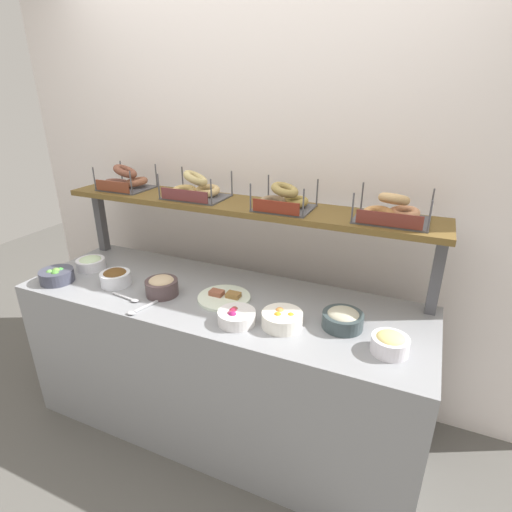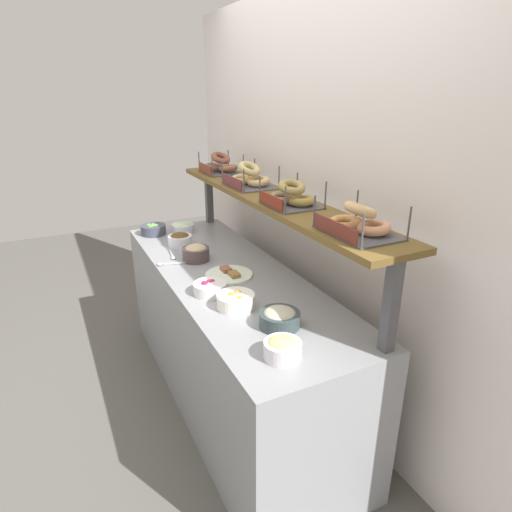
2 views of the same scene
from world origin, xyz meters
TOP-DOWN VIEW (x-y plane):
  - ground_plane at (0.00, 0.00)m, footprint 8.00×8.00m
  - back_wall at (0.00, 0.55)m, footprint 3.33×0.06m
  - deli_counter at (0.00, 0.00)m, footprint 2.13×0.70m
  - shelf_riser_left at (-1.01, 0.27)m, footprint 0.05×0.05m
  - shelf_riser_right at (1.01, 0.27)m, footprint 0.05×0.05m
  - upper_shelf at (0.00, 0.27)m, footprint 2.09×0.32m
  - bowl_hummus at (-0.28, -0.10)m, footprint 0.17×0.17m
  - bowl_fruit_salad at (0.40, -0.13)m, footprint 0.19×0.19m
  - bowl_chocolate_spread at (-0.57, -0.11)m, footprint 0.16×0.16m
  - bowl_tuna_salad at (0.65, -0.03)m, footprint 0.18×0.18m
  - bowl_scallion_spread at (-0.86, 0.00)m, footprint 0.16×0.16m
  - bowl_beet_salad at (0.20, -0.19)m, footprint 0.17×0.17m
  - bowl_veggie_mix at (-0.90, -0.21)m, footprint 0.18×0.18m
  - bowl_egg_salad at (0.87, -0.13)m, footprint 0.15×0.15m
  - serving_plate_white at (0.04, -0.01)m, footprint 0.27×0.27m
  - serving_spoon_near_plate at (-0.39, -0.21)m, footprint 0.18×0.04m
  - serving_spoon_by_edge at (-0.28, -0.29)m, footprint 0.07×0.17m
  - bagel_basket_cinnamon_raisin at (-0.76, 0.28)m, footprint 0.28×0.25m
  - bagel_basket_plain at (-0.27, 0.27)m, footprint 0.34×0.24m
  - bagel_basket_everything at (0.26, 0.25)m, footprint 0.29×0.25m
  - bagel_basket_sesame at (0.77, 0.27)m, footprint 0.33×0.26m

SIDE VIEW (x-z plane):
  - ground_plane at x=0.00m, z-range 0.00..0.00m
  - deli_counter at x=0.00m, z-range 0.00..0.85m
  - serving_spoon_near_plate at x=-0.39m, z-range 0.85..0.86m
  - serving_spoon_by_edge at x=-0.28m, z-range 0.85..0.86m
  - serving_plate_white at x=0.04m, z-range 0.84..0.88m
  - bowl_beet_salad at x=0.20m, z-range 0.85..0.92m
  - bowl_fruit_salad at x=0.40m, z-range 0.85..0.93m
  - bowl_scallion_spread at x=-0.86m, z-range 0.85..0.92m
  - bowl_veggie_mix at x=-0.90m, z-range 0.85..0.93m
  - bowl_tuna_salad at x=0.65m, z-range 0.85..0.94m
  - bowl_egg_salad at x=0.87m, z-range 0.85..0.94m
  - bowl_chocolate_spread at x=-0.57m, z-range 0.85..0.94m
  - bowl_hummus at x=-0.28m, z-range 0.85..0.95m
  - shelf_riser_left at x=-1.01m, z-range 0.85..1.25m
  - shelf_riser_right at x=1.01m, z-range 0.85..1.25m
  - back_wall at x=0.00m, z-range 0.00..2.40m
  - upper_shelf at x=0.00m, z-range 1.25..1.28m
  - bagel_basket_sesame at x=0.77m, z-range 1.25..1.40m
  - bagel_basket_everything at x=0.26m, z-range 1.26..1.40m
  - bagel_basket_plain at x=-0.27m, z-range 1.25..1.41m
  - bagel_basket_cinnamon_raisin at x=-0.76m, z-range 1.25..1.41m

